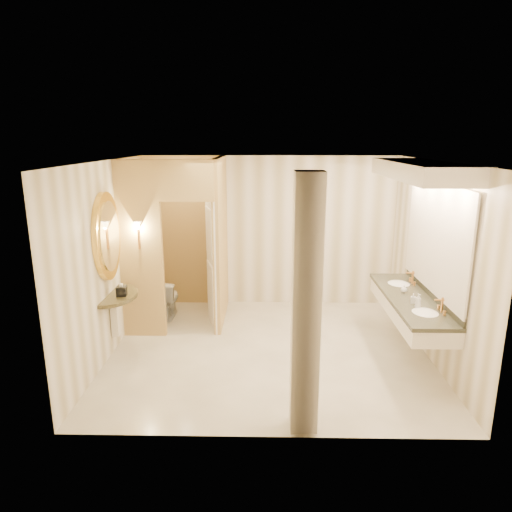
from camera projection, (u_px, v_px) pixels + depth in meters
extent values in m
plane|color=white|center=(269.00, 350.00, 6.64)|extent=(4.50, 4.50, 0.00)
plane|color=white|center=(270.00, 161.00, 5.96)|extent=(4.50, 4.50, 0.00)
cube|color=white|center=(269.00, 232.00, 8.24)|extent=(4.50, 0.02, 2.70)
cube|color=white|center=(271.00, 315.00, 4.37)|extent=(4.50, 0.02, 2.70)
cube|color=white|center=(108.00, 260.00, 6.35)|extent=(0.02, 4.00, 2.70)
cube|color=white|center=(433.00, 261.00, 6.26)|extent=(0.02, 4.00, 2.70)
cube|color=tan|center=(221.00, 241.00, 7.53)|extent=(0.10, 1.50, 2.70)
cube|color=tan|center=(141.00, 251.00, 6.83)|extent=(0.65, 0.10, 2.70)
cube|color=tan|center=(186.00, 181.00, 6.55)|extent=(0.80, 0.10, 0.60)
cube|color=white|center=(212.00, 264.00, 7.25)|extent=(0.26, 0.78, 2.10)
cylinder|color=#C2833E|center=(139.00, 239.00, 6.71)|extent=(0.03, 0.03, 0.30)
cone|color=white|center=(138.00, 226.00, 6.66)|extent=(0.14, 0.14, 0.14)
cube|color=white|center=(410.00, 306.00, 6.32)|extent=(0.60, 2.16, 0.24)
cube|color=black|center=(411.00, 298.00, 6.29)|extent=(0.64, 2.20, 0.05)
cube|color=black|center=(431.00, 294.00, 6.26)|extent=(0.03, 2.16, 0.10)
ellipsoid|color=white|center=(425.00, 316.00, 5.72)|extent=(0.40, 0.44, 0.15)
cylinder|color=#C2833E|center=(442.00, 306.00, 5.69)|extent=(0.03, 0.03, 0.22)
ellipsoid|color=white|center=(398.00, 286.00, 6.86)|extent=(0.40, 0.44, 0.15)
cylinder|color=#C2833E|center=(413.00, 278.00, 6.82)|extent=(0.03, 0.03, 0.22)
cube|color=white|center=(437.00, 238.00, 6.07)|extent=(0.03, 2.16, 1.40)
cube|color=white|center=(422.00, 170.00, 5.85)|extent=(0.75, 2.36, 0.22)
cylinder|color=black|center=(110.00, 296.00, 6.39)|extent=(0.93, 0.93, 0.05)
cube|color=white|center=(115.00, 316.00, 6.46)|extent=(0.10, 0.10, 0.60)
cylinder|color=yellow|center=(107.00, 236.00, 6.18)|extent=(0.07, 0.93, 0.93)
cylinder|color=white|center=(110.00, 236.00, 6.17)|extent=(0.02, 0.74, 0.74)
cube|color=white|center=(306.00, 308.00, 4.55)|extent=(0.28, 0.28, 2.70)
cube|color=black|center=(122.00, 291.00, 6.30)|extent=(0.15, 0.15, 0.13)
imported|color=white|center=(167.00, 298.00, 7.81)|extent=(0.39, 0.66, 0.66)
imported|color=beige|center=(413.00, 298.00, 6.01)|extent=(0.08, 0.08, 0.13)
imported|color=silver|center=(404.00, 289.00, 6.44)|extent=(0.11, 0.11, 0.11)
imported|color=#C6B28C|center=(418.00, 301.00, 5.84)|extent=(0.09, 0.10, 0.19)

